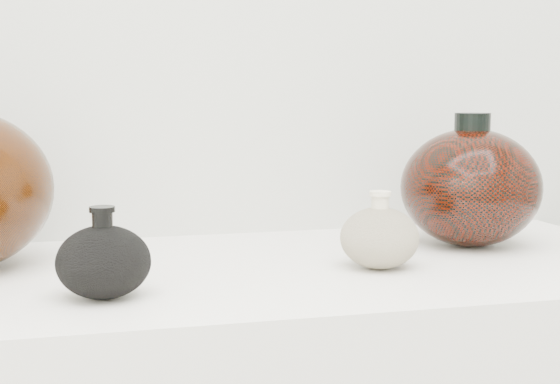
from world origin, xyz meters
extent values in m
cube|color=silver|center=(0.00, 0.95, 0.89)|extent=(1.20, 0.50, 0.03)
ellipsoid|color=black|center=(-0.18, 0.83, 0.94)|extent=(0.11, 0.11, 0.08)
cylinder|color=black|center=(-0.18, 0.83, 0.99)|extent=(0.02, 0.02, 0.02)
cylinder|color=black|center=(-0.18, 0.83, 1.00)|extent=(0.03, 0.03, 0.01)
ellipsoid|color=beige|center=(0.17, 0.90, 0.94)|extent=(0.12, 0.12, 0.08)
cylinder|color=beige|center=(0.17, 0.90, 0.99)|extent=(0.03, 0.03, 0.02)
cylinder|color=beige|center=(0.17, 0.90, 1.00)|extent=(0.03, 0.03, 0.01)
ellipsoid|color=black|center=(0.36, 1.01, 0.99)|extent=(0.25, 0.25, 0.18)
cylinder|color=black|center=(0.36, 1.01, 1.08)|extent=(0.06, 0.06, 0.03)
camera|label=1|loc=(-0.20, -0.05, 1.13)|focal=50.00mm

